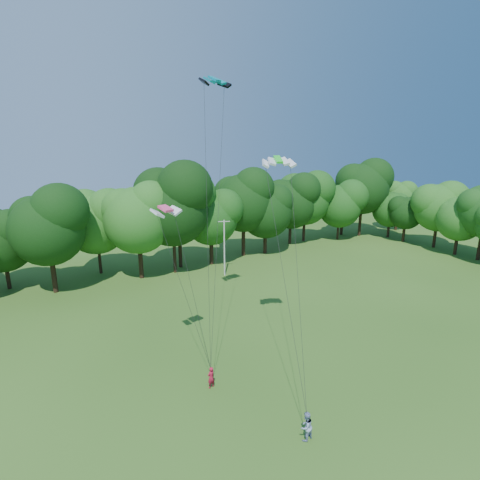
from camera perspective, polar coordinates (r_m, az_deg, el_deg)
ground at (r=24.48m, az=18.79°, el=-28.98°), size 160.00×160.00×0.00m
utility_pole at (r=47.26m, az=-2.40°, el=-1.10°), size 1.39×0.59×7.27m
kite_flyer_left at (r=27.73m, az=-4.45°, el=-20.15°), size 0.67×0.53×1.58m
kite_flyer_right at (r=24.16m, az=10.04°, el=-26.17°), size 0.99×0.83×1.78m
kite_teal at (r=31.25m, az=-3.94°, el=23.30°), size 2.66×1.63×0.56m
kite_green at (r=27.46m, az=5.84°, el=12.12°), size 2.54×1.71×0.54m
kite_pink at (r=25.82m, az=-11.27°, el=4.74°), size 2.23×1.53×0.39m
tree_back_center at (r=47.97m, az=-10.29°, el=5.38°), size 9.97×9.97×14.50m
tree_back_east at (r=70.86m, az=15.47°, el=5.47°), size 6.52×6.52×9.49m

